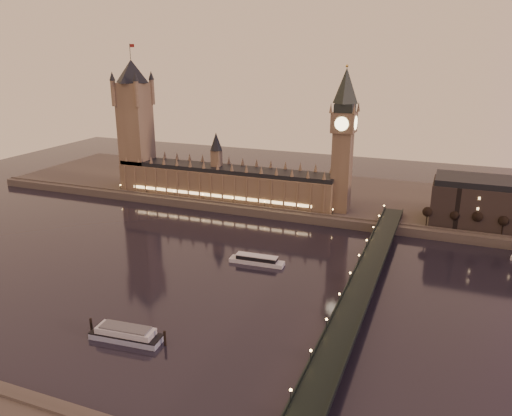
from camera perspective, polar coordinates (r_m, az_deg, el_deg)
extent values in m
plane|color=black|center=(286.03, -6.71, -7.18)|extent=(700.00, 700.00, 0.00)
cube|color=#423D35|center=(420.32, 7.61, 1.40)|extent=(560.00, 130.00, 6.00)
cube|color=brown|center=(399.18, -3.69, 2.74)|extent=(180.00, 26.00, 22.00)
cube|color=black|center=(396.12, -3.73, 4.50)|extent=(180.00, 22.00, 3.20)
cube|color=#FFCC7F|center=(389.09, -4.52, 1.40)|extent=(153.00, 0.25, 2.20)
cube|color=brown|center=(431.98, -13.52, 7.91)|extent=(22.00, 22.00, 88.00)
cone|color=black|center=(426.65, -14.04, 14.94)|extent=(31.68, 31.68, 18.00)
cylinder|color=black|center=(426.33, -14.20, 16.94)|extent=(0.44, 0.44, 12.00)
cube|color=maroon|center=(425.07, -13.99, 17.57)|extent=(4.00, 0.15, 2.50)
cube|color=brown|center=(365.53, 9.74, 4.03)|extent=(13.00, 13.00, 58.00)
cube|color=brown|center=(358.91, 10.04, 9.62)|extent=(16.00, 16.00, 14.00)
cylinder|color=#FFEAA5|center=(350.98, 9.76, 9.46)|extent=(9.60, 0.35, 9.60)
cylinder|color=#FFEAA5|center=(360.64, 8.75, 9.72)|extent=(0.35, 9.60, 9.60)
cube|color=black|center=(357.69, 10.13, 11.20)|extent=(13.00, 13.00, 6.00)
cone|color=black|center=(356.38, 10.26, 13.60)|extent=(17.68, 17.68, 24.00)
sphere|color=gold|center=(355.76, 10.38, 15.69)|extent=(2.00, 2.00, 2.00)
cube|color=black|center=(255.45, 11.96, -8.66)|extent=(13.00, 260.00, 2.00)
cube|color=black|center=(255.72, 10.58, -8.16)|extent=(0.60, 260.00, 1.00)
cube|color=black|center=(254.04, 13.40, -8.54)|extent=(0.60, 260.00, 1.00)
cylinder|color=black|center=(353.53, 18.75, -1.19)|extent=(0.70, 0.70, 10.07)
sphere|color=black|center=(351.95, 18.83, -0.38)|extent=(6.72, 6.72, 6.72)
cylinder|color=black|center=(353.39, 21.39, -1.49)|extent=(0.70, 0.70, 10.07)
sphere|color=black|center=(351.81, 21.49, -0.68)|extent=(6.72, 6.72, 6.72)
cylinder|color=black|center=(354.01, 24.03, -1.78)|extent=(0.70, 0.70, 10.07)
sphere|color=black|center=(352.43, 24.13, -0.97)|extent=(6.72, 6.72, 6.72)
cylinder|color=black|center=(355.38, 26.65, -2.07)|extent=(0.70, 0.70, 10.07)
sphere|color=black|center=(353.81, 26.77, -1.27)|extent=(6.72, 6.72, 6.72)
cube|color=silver|center=(293.17, 0.09, -6.16)|extent=(32.81, 8.76, 2.38)
cube|color=black|center=(292.21, 0.09, -5.73)|extent=(24.31, 7.04, 2.38)
cube|color=silver|center=(291.66, 0.09, -5.48)|extent=(24.98, 7.36, 0.43)
cube|color=#95A3BE|center=(228.97, -14.61, -14.09)|extent=(32.52, 11.71, 2.59)
cube|color=black|center=(228.17, -14.64, -13.76)|extent=(32.52, 11.71, 0.50)
cube|color=silver|center=(227.39, -14.68, -13.43)|extent=(26.48, 10.19, 2.59)
cube|color=#595B5E|center=(226.56, -14.71, -13.07)|extent=(22.42, 8.86, 0.70)
cylinder|color=black|center=(237.52, -18.31, -12.62)|extent=(1.09, 1.09, 6.77)
cylinder|color=black|center=(220.72, -10.38, -14.43)|extent=(1.09, 1.09, 6.77)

